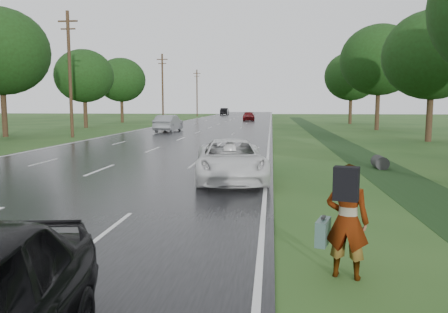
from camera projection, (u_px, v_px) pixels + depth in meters
name	position (u px, v px, depth m)	size (l,w,h in m)	color
road	(216.00, 126.00, 54.25)	(14.00, 180.00, 0.04)	black
edge_stripe_east	(270.00, 126.00, 53.52)	(0.12, 180.00, 0.01)	silver
edge_stripe_west	(163.00, 125.00, 54.98)	(0.12, 180.00, 0.01)	silver
center_line	(216.00, 125.00, 54.25)	(0.12, 180.00, 0.01)	silver
drainage_ditch	(345.00, 147.00, 27.06)	(2.20, 120.00, 0.56)	black
utility_pole_mid	(70.00, 73.00, 34.89)	(1.60, 0.26, 10.00)	#362016
utility_pole_far	(163.00, 87.00, 64.49)	(1.60, 0.26, 10.00)	#362016
utility_pole_distant	(197.00, 92.00, 94.10)	(1.60, 0.26, 10.00)	#362016
tree_east_c	(433.00, 55.00, 30.83)	(7.00, 7.00, 9.29)	#362016
tree_east_d	(379.00, 60.00, 44.57)	(8.00, 8.00, 10.76)	#362016
tree_east_f	(351.00, 76.00, 58.51)	(7.20, 7.20, 9.62)	#362016
tree_west_c	(1.00, 52.00, 35.30)	(7.80, 7.80, 10.43)	#362016
tree_west_d	(84.00, 76.00, 49.17)	(6.60, 6.60, 8.80)	#362016
tree_west_f	(121.00, 80.00, 63.01)	(7.00, 7.00, 9.29)	#362016
pedestrian	(346.00, 220.00, 6.76)	(0.87, 0.88, 1.81)	#A5998C
white_pickup	(231.00, 160.00, 15.33)	(2.37, 5.14, 1.43)	silver
silver_sedan	(168.00, 123.00, 42.12)	(1.71, 4.90, 1.62)	gray
far_car_red	(249.00, 116.00, 70.12)	(1.91, 4.70, 1.36)	maroon
far_car_dark	(225.00, 111.00, 106.89)	(1.73, 4.97, 1.64)	black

